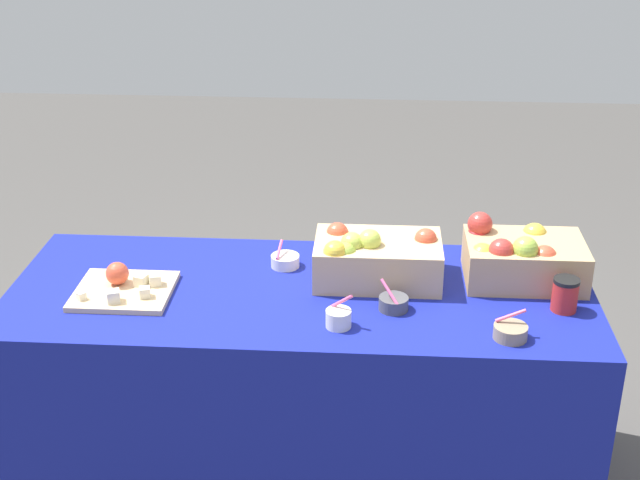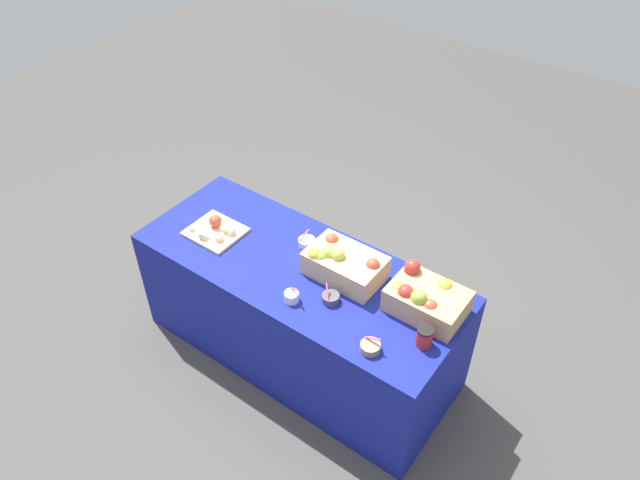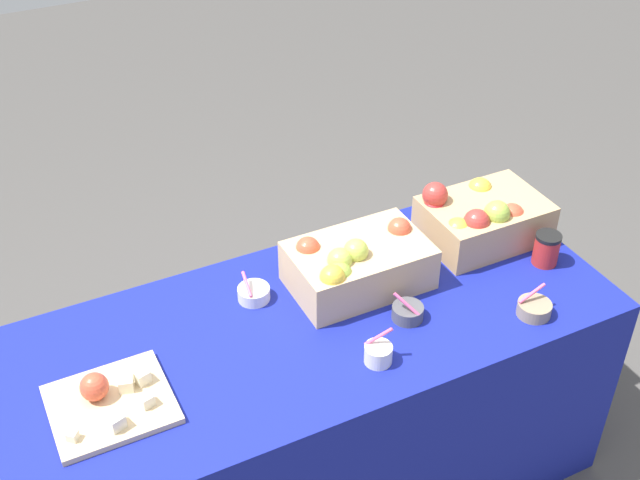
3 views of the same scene
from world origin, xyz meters
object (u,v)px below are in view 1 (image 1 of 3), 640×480
object	(u,v)px
sample_bowl_far	(393,303)
apple_crate_left	(520,257)
cutting_board_front	(124,287)
sample_bowl_near	(285,261)
sample_bowl_extra	(510,332)
coffee_cup	(565,294)
sample_bowl_mid	(339,318)
apple_crate_middle	(375,258)

from	to	relation	value
sample_bowl_far	apple_crate_left	bearing A→B (deg)	29.26
cutting_board_front	sample_bowl_far	distance (m)	0.87
sample_bowl_near	sample_bowl_extra	xyz separation A→B (m)	(0.71, -0.43, 0.00)
coffee_cup	sample_bowl_mid	bearing A→B (deg)	-167.93
apple_crate_middle	sample_bowl_near	bearing A→B (deg)	165.78
sample_bowl_far	coffee_cup	bearing A→B (deg)	3.46
apple_crate_left	sample_bowl_mid	bearing A→B (deg)	-148.99
apple_crate_middle	sample_bowl_mid	xyz separation A→B (m)	(-0.11, -0.32, -0.05)
apple_crate_middle	sample_bowl_near	xyz separation A→B (m)	(-0.31, 0.08, -0.06)
apple_crate_left	sample_bowl_extra	size ratio (longest dim) A/B	3.85
sample_bowl_extra	cutting_board_front	bearing A→B (deg)	170.47
cutting_board_front	sample_bowl_extra	distance (m)	1.22
cutting_board_front	apple_crate_left	bearing A→B (deg)	8.08
apple_crate_middle	apple_crate_left	bearing A→B (deg)	3.73
sample_bowl_near	sample_bowl_far	xyz separation A→B (m)	(0.37, -0.28, 0.00)
sample_bowl_far	sample_bowl_extra	xyz separation A→B (m)	(0.34, -0.15, -0.00)
apple_crate_middle	sample_bowl_extra	size ratio (longest dim) A/B	4.15
apple_crate_middle	sample_bowl_near	distance (m)	0.32
sample_bowl_mid	sample_bowl_far	size ratio (longest dim) A/B	1.11
apple_crate_middle	sample_bowl_far	size ratio (longest dim) A/B	4.19
sample_bowl_extra	apple_crate_left	bearing A→B (deg)	78.71
sample_bowl_near	coffee_cup	world-z (taller)	coffee_cup
apple_crate_left	sample_bowl_near	size ratio (longest dim) A/B	3.96
cutting_board_front	coffee_cup	size ratio (longest dim) A/B	2.86
sample_bowl_mid	sample_bowl_near	bearing A→B (deg)	116.98
apple_crate_middle	coffee_cup	distance (m)	0.61
cutting_board_front	sample_bowl_near	distance (m)	0.55
sample_bowl_far	coffee_cup	distance (m)	0.53
cutting_board_front	coffee_cup	xyz separation A→B (m)	(1.39, -0.02, 0.03)
apple_crate_left	sample_bowl_near	world-z (taller)	apple_crate_left
sample_bowl_near	sample_bowl_mid	size ratio (longest dim) A/B	0.89
sample_bowl_mid	sample_bowl_far	xyz separation A→B (m)	(0.16, 0.12, -0.01)
cutting_board_front	sample_bowl_extra	size ratio (longest dim) A/B	3.08
sample_bowl_near	sample_bowl_mid	bearing A→B (deg)	-63.02
sample_bowl_far	coffee_cup	xyz separation A→B (m)	(0.53, 0.03, 0.03)
apple_crate_left	sample_bowl_far	distance (m)	0.48
apple_crate_middle	sample_bowl_mid	size ratio (longest dim) A/B	3.79
apple_crate_middle	sample_bowl_mid	world-z (taller)	apple_crate_middle
cutting_board_front	sample_bowl_near	xyz separation A→B (m)	(0.50, 0.23, 0.00)
sample_bowl_extra	coffee_cup	world-z (taller)	coffee_cup
apple_crate_middle	sample_bowl_mid	distance (m)	0.34
sample_bowl_mid	sample_bowl_extra	size ratio (longest dim) A/B	1.09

